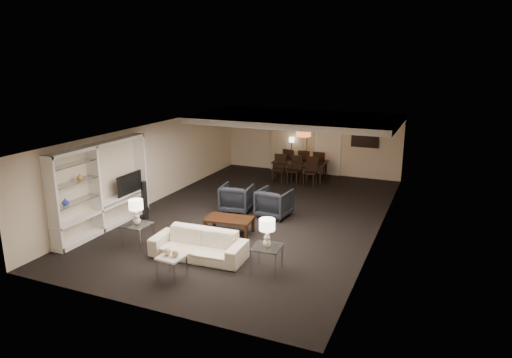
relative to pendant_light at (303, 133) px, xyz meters
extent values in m
plane|color=black|center=(-0.30, -3.50, -1.92)|extent=(11.00, 11.00, 0.00)
cube|color=silver|center=(-0.30, -3.50, 0.58)|extent=(7.00, 11.00, 0.02)
cube|color=beige|center=(-0.30, 2.00, -0.67)|extent=(7.00, 0.02, 2.50)
cube|color=beige|center=(-0.30, -9.00, -0.67)|extent=(7.00, 0.02, 2.50)
cube|color=beige|center=(-3.80, -3.50, -0.67)|extent=(0.02, 11.00, 2.50)
cube|color=beige|center=(3.20, -3.50, -0.67)|extent=(0.02, 11.00, 2.50)
cube|color=silver|center=(-0.30, 0.00, 0.48)|extent=(7.00, 4.00, 0.20)
cube|color=beige|center=(-1.20, 1.92, -0.72)|extent=(1.50, 0.12, 2.40)
cube|color=silver|center=(0.40, 1.97, -0.87)|extent=(0.90, 0.05, 2.10)
cube|color=#142D38|center=(1.80, 1.96, -0.37)|extent=(0.95, 0.04, 0.65)
cylinder|color=#D8591E|center=(0.00, 0.00, 0.00)|extent=(0.52, 0.52, 0.24)
imported|color=beige|center=(-0.38, -6.69, -1.60)|extent=(2.24, 0.96, 0.64)
imported|color=black|center=(-0.98, -3.39, -1.51)|extent=(0.98, 1.00, 0.82)
imported|color=black|center=(0.22, -3.39, -1.51)|extent=(0.96, 0.98, 0.82)
sphere|color=#E5B279|center=(-0.48, -7.79, -1.34)|extent=(0.16, 0.16, 0.16)
sphere|color=tan|center=(-0.28, -7.79, -1.35)|extent=(0.14, 0.14, 0.14)
imported|color=black|center=(-3.58, -5.14, -0.88)|extent=(1.01, 0.13, 0.58)
imported|color=#2A42B7|center=(-3.61, -7.37, -0.77)|extent=(0.17, 0.17, 0.18)
imported|color=#B7833D|center=(-3.61, -6.84, -0.28)|extent=(0.15, 0.15, 0.16)
cube|color=black|center=(-3.10, -5.02, -1.36)|extent=(0.16, 0.16, 1.12)
imported|color=black|center=(-0.35, 0.80, -1.58)|extent=(2.01, 1.18, 0.69)
camera|label=1|loc=(4.67, -15.11, 2.61)|focal=32.00mm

